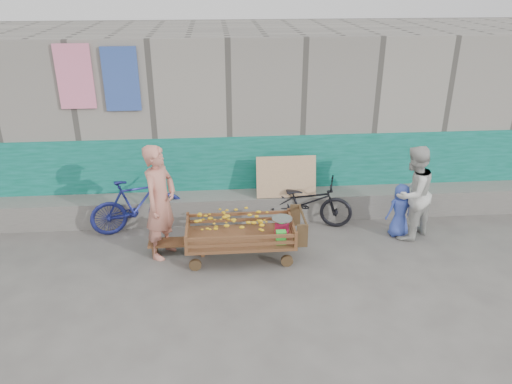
{
  "coord_description": "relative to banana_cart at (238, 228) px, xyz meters",
  "views": [
    {
      "loc": [
        -0.84,
        -5.42,
        3.98
      ],
      "look_at": [
        -0.29,
        1.2,
        1.0
      ],
      "focal_mm": 35.0,
      "sensor_mm": 36.0,
      "label": 1
    }
  ],
  "objects": [
    {
      "name": "vendor_man",
      "position": [
        -1.12,
        0.21,
        0.37
      ],
      "size": [
        0.66,
        0.76,
        1.74
      ],
      "primitive_type": "imported",
      "rotation": [
        0.0,
        0.0,
        1.1
      ],
      "color": "tan",
      "rests_on": "ground"
    },
    {
      "name": "child",
      "position": [
        2.62,
        0.5,
        -0.06
      ],
      "size": [
        0.48,
        0.35,
        0.89
      ],
      "primitive_type": "imported",
      "rotation": [
        0.0,
        0.0,
        3.32
      ],
      "color": "#3951BB",
      "rests_on": "ground"
    },
    {
      "name": "banana_cart",
      "position": [
        0.0,
        0.0,
        0.0
      ],
      "size": [
        1.75,
        0.8,
        0.75
      ],
      "color": "brown",
      "rests_on": "ground"
    },
    {
      "name": "bicycle_blue",
      "position": [
        -1.6,
        1.02,
        -0.05
      ],
      "size": [
        1.58,
        0.85,
        0.92
      ],
      "primitive_type": "imported",
      "rotation": [
        0.0,
        0.0,
        1.86
      ],
      "color": "navy",
      "rests_on": "ground"
    },
    {
      "name": "bicycle_dark",
      "position": [
        1.18,
        1.02,
        -0.09
      ],
      "size": [
        1.66,
        0.97,
        0.83
      ],
      "primitive_type": "imported",
      "rotation": [
        0.0,
        0.0,
        1.28
      ],
      "color": "black",
      "rests_on": "ground"
    },
    {
      "name": "bench",
      "position": [
        -0.9,
        0.18,
        -0.34
      ],
      "size": [
        0.9,
        0.27,
        0.22
      ],
      "color": "brown",
      "rests_on": "ground"
    },
    {
      "name": "ground",
      "position": [
        0.57,
        -1.03,
        -0.5
      ],
      "size": [
        80.0,
        80.0,
        0.0
      ],
      "primitive_type": "plane",
      "color": "#514D4A",
      "rests_on": "ground"
    },
    {
      "name": "woman",
      "position": [
        2.76,
        0.43,
        0.26
      ],
      "size": [
        0.95,
        0.91,
        1.54
      ],
      "primitive_type": "imported",
      "rotation": [
        0.0,
        0.0,
        3.78
      ],
      "color": "beige",
      "rests_on": "ground"
    },
    {
      "name": "building_wall",
      "position": [
        0.57,
        3.02,
        0.96
      ],
      "size": [
        12.0,
        3.5,
        3.0
      ],
      "color": "gray",
      "rests_on": "ground"
    }
  ]
}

